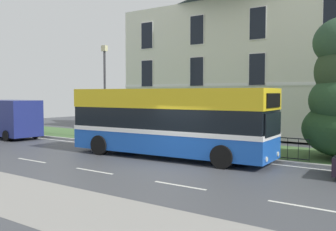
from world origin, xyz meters
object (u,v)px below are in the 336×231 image
Objects in this scene: white_panel_van at (9,119)px; litter_bin at (165,136)px; street_lamp_post at (105,85)px; georgian_townhouse at (254,60)px; single_decker_bus at (168,122)px.

white_panel_van is 5.13× the size of litter_bin.
street_lamp_post is at bearing 175.65° from litter_bin.
white_panel_van is at bearing -155.52° from street_lamp_post.
white_panel_van is at bearing -167.76° from litter_bin.
georgian_townhouse reaches higher than white_panel_van.
white_panel_van is 11.42m from litter_bin.
georgian_townhouse is 13.35m from single_decker_bus.
georgian_townhouse is at bearing 85.70° from litter_bin.
white_panel_van is 7.11m from street_lamp_post.
single_decker_bus is 1.83× the size of white_panel_van.
street_lamp_post reaches higher than litter_bin.
single_decker_bus is 1.70× the size of street_lamp_post.
litter_bin is (-2.02, 2.51, -1.03)m from single_decker_bus.
georgian_townhouse is at bearing 59.62° from street_lamp_post.
white_panel_van is (-11.91, -12.64, -4.22)m from georgian_townhouse.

